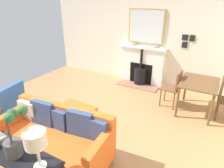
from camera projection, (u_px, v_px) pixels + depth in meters
The scene contains 16 objects.
ground_plane at pixel (78, 130), 3.93m from camera, with size 5.98×5.73×0.01m, color #A87A4C.
wall_left at pixel (139, 38), 5.77m from camera, with size 0.12×5.73×2.61m, color silver.
fireplace at pixel (142, 68), 5.85m from camera, with size 0.63×1.34×1.12m.
mirror_over_mantel at pixel (146, 27), 5.47m from camera, with size 0.04×1.03×0.94m.
mantel_bowl_near at pixel (134, 44), 5.74m from camera, with size 0.14×0.14×0.05m.
mantel_bowl_far at pixel (155, 47), 5.45m from camera, with size 0.16×0.16×0.05m.
sofa at pixel (55, 138), 3.12m from camera, with size 0.96×1.86×0.85m.
ottoman at pixel (73, 116), 3.97m from camera, with size 0.70×0.77×0.37m.
armchair_accent at pixel (8, 101), 4.02m from camera, with size 0.77×0.68×0.84m.
console_table at pixel (10, 155), 2.42m from camera, with size 0.37×1.47×0.73m.
table_lamp_far_end at pixel (35, 141), 2.00m from camera, with size 0.23×0.23×0.46m.
potted_plant at pixel (9, 132), 2.18m from camera, with size 0.41×0.45×0.67m.
dining_table at pixel (199, 86), 4.29m from camera, with size 0.98×0.75×0.74m.
dining_chair_near_fireplace at pixel (174, 86), 4.56m from camera, with size 0.43×0.43×0.88m.
dining_chair_by_back_wall at pixel (224, 96), 4.11m from camera, with size 0.41×0.41×0.89m.
photo_gallery_row at pixel (187, 40), 5.08m from camera, with size 0.02×0.31×0.34m.
Camera 1 is at (2.47, 2.18, 2.41)m, focal length 31.90 mm.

